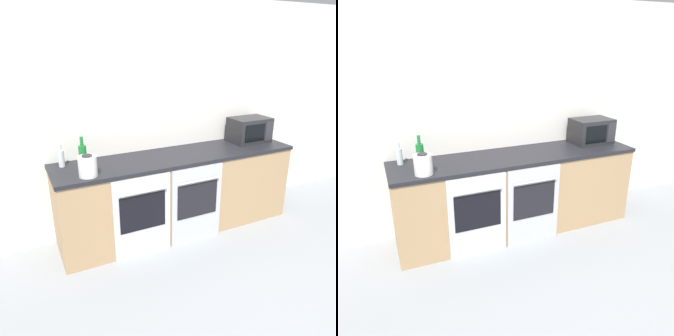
% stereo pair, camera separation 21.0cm
% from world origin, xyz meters
% --- Properties ---
extents(wall_back, '(10.00, 0.06, 2.60)m').
position_xyz_m(wall_back, '(0.00, 2.20, 1.30)').
color(wall_back, silver).
rests_on(wall_back, ground_plane).
extents(counter_back, '(2.80, 0.67, 0.94)m').
position_xyz_m(counter_back, '(0.00, 1.85, 0.47)').
color(counter_back, tan).
rests_on(counter_back, ground_plane).
extents(oven_left, '(0.61, 0.06, 0.89)m').
position_xyz_m(oven_left, '(-0.59, 1.51, 0.45)').
color(oven_left, silver).
rests_on(oven_left, ground_plane).
extents(oven_right, '(0.61, 0.06, 0.89)m').
position_xyz_m(oven_right, '(0.05, 1.51, 0.45)').
color(oven_right, '#B7BABF').
rests_on(oven_right, ground_plane).
extents(microwave, '(0.49, 0.34, 0.31)m').
position_xyz_m(microwave, '(1.05, 1.93, 1.09)').
color(microwave, '#232326').
rests_on(microwave, counter_back).
extents(bottle_green, '(0.08, 0.08, 0.32)m').
position_xyz_m(bottle_green, '(-1.05, 1.90, 1.06)').
color(bottle_green, '#19722D').
rests_on(bottle_green, counter_back).
extents(bottle_clear, '(0.06, 0.06, 0.24)m').
position_xyz_m(bottle_clear, '(-1.24, 2.03, 1.03)').
color(bottle_clear, silver).
rests_on(bottle_clear, counter_back).
extents(kettle, '(0.17, 0.17, 0.21)m').
position_xyz_m(kettle, '(-1.06, 1.65, 1.04)').
color(kettle, white).
rests_on(kettle, counter_back).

